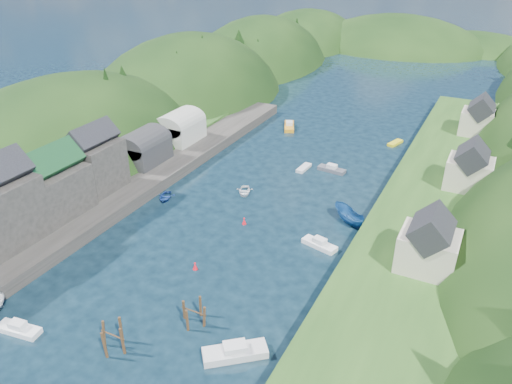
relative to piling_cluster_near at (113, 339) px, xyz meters
The scene contains 15 objects.
ground 54.84m from the piling_cluster_near, 89.43° to the left, with size 600.00×600.00×0.00m, color black.
hillside_left 91.85m from the piling_cluster_near, 119.11° to the left, with size 44.00×245.56×52.00m.
far_hills 179.25m from the piling_cluster_near, 89.43° to the left, with size 103.00×68.00×44.00m.
hill_trees 71.99m from the piling_cluster_near, 89.24° to the left, with size 91.15×147.79×12.15m.
quay_left 34.15m from the piling_cluster_near, 133.38° to the left, with size 12.00×110.00×2.00m, color #2D2B28.
terrace_left_grass 39.28m from the piling_cluster_near, 140.82° to the left, with size 12.00×110.00×2.50m, color #234719.
quayside_buildings 28.39m from the piling_cluster_near, 156.23° to the left, with size 8.00×35.84×12.90m.
boat_sheds 50.82m from the piling_cluster_near, 120.15° to the left, with size 7.00×21.00×7.50m.
terrace_right 51.59m from the piling_cluster_near, 60.32° to the left, with size 16.00×120.00×2.40m, color #234719.
right_bank_cottages 60.50m from the piling_cluster_near, 61.76° to the left, with size 9.00×59.24×8.41m.
piling_cluster_near is the anchor object (origin of this frame).
piling_cluster_far 9.19m from the piling_cluster_near, 53.63° to the left, with size 3.30×3.07×3.33m.
channel_buoy_near 16.08m from the piling_cluster_near, 90.30° to the left, with size 0.70×0.70×1.10m.
channel_buoy_far 29.33m from the piling_cluster_near, 89.46° to the left, with size 0.70×0.70×1.10m.
moored_boats 22.84m from the piling_cluster_near, 89.52° to the left, with size 35.62×83.04×2.49m.
Camera 1 is at (31.21, -33.57, 40.24)m, focal length 35.00 mm.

